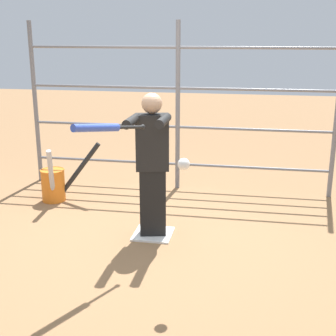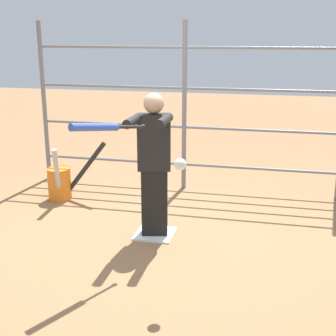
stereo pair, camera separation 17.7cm
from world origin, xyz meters
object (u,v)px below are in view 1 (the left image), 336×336
object	(u,v)px
baseball_bat_swinging	(103,128)
bat_bucket	(55,183)
softball_in_flight	(184,164)
batter	(152,162)

from	to	relation	value
baseball_bat_swinging	bat_bucket	world-z (taller)	baseball_bat_swinging
baseball_bat_swinging	softball_in_flight	bearing A→B (deg)	166.62
batter	bat_bucket	xyz separation A→B (m)	(1.44, -0.82, -0.58)
baseball_bat_swinging	batter	bearing A→B (deg)	-105.88
softball_in_flight	baseball_bat_swinging	bearing A→B (deg)	-13.38
batter	bat_bucket	size ratio (longest dim) A/B	1.98
softball_in_flight	bat_bucket	distance (m)	2.76
softball_in_flight	bat_bucket	xyz separation A→B (m)	(1.90, -1.80, -0.85)
batter	baseball_bat_swinging	world-z (taller)	batter
batter	softball_in_flight	bearing A→B (deg)	115.32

